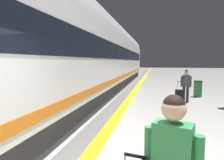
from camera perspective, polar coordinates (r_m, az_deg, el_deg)
The scene contains 6 objects.
safety_line_strip at distance 12.19m, azimuth 6.11°, elevation -3.91°, with size 0.36×80.00×0.01m, color yellow.
tactile_edge_band at distance 12.23m, azimuth 4.38°, elevation -3.86°, with size 0.70×80.00×0.01m, color slate.
high_speed_train at distance 9.90m, azimuth -8.41°, elevation 8.43°, with size 2.94×36.59×4.97m.
passenger_near at distance 9.99m, azimuth 20.80°, elevation -1.00°, with size 0.50×0.21×1.59m.
suitcase_near at distance 9.71m, azimuth 19.08°, elevation -4.46°, with size 0.41×0.30×1.05m.
waste_bin at distance 11.91m, azimuth 23.77°, elevation -2.36°, with size 0.46×0.46×0.91m.
Camera 1 is at (0.52, -1.95, 1.99)m, focal length 31.31 mm.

